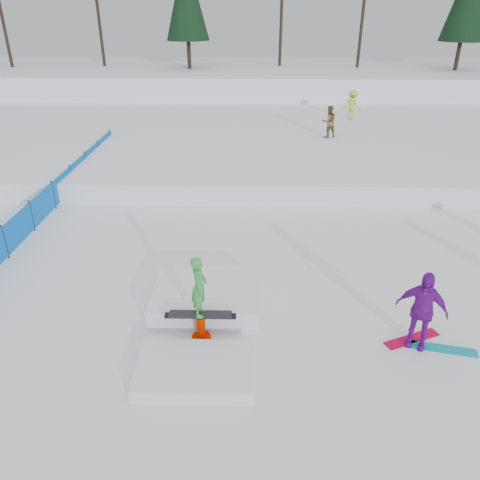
{
  "coord_description": "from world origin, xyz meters",
  "views": [
    {
      "loc": [
        0.77,
        -9.36,
        6.86
      ],
      "look_at": [
        0.5,
        2.0,
        1.1
      ],
      "focal_mm": 35.0,
      "sensor_mm": 36.0,
      "label": 1
    }
  ],
  "objects_px": {
    "spectator_purple": "(421,310)",
    "jib_rail_feature": "(203,313)",
    "walker_ygreen": "(352,105)",
    "walker_olive": "(329,122)",
    "safety_fence": "(54,195)"
  },
  "relations": [
    {
      "from": "spectator_purple",
      "to": "jib_rail_feature",
      "type": "distance_m",
      "value": 4.9
    },
    {
      "from": "spectator_purple",
      "to": "jib_rail_feature",
      "type": "xyz_separation_m",
      "value": [
        -4.82,
        0.67,
        -0.63
      ]
    },
    {
      "from": "walker_olive",
      "to": "jib_rail_feature",
      "type": "height_order",
      "value": "walker_olive"
    },
    {
      "from": "spectator_purple",
      "to": "walker_olive",
      "type": "bearing_deg",
      "value": 115.91
    },
    {
      "from": "safety_fence",
      "to": "spectator_purple",
      "type": "relative_size",
      "value": 8.55
    },
    {
      "from": "walker_ygreen",
      "to": "safety_fence",
      "type": "bearing_deg",
      "value": 80.03
    },
    {
      "from": "walker_olive",
      "to": "jib_rail_feature",
      "type": "distance_m",
      "value": 15.41
    },
    {
      "from": "walker_ygreen",
      "to": "jib_rail_feature",
      "type": "height_order",
      "value": "walker_ygreen"
    },
    {
      "from": "safety_fence",
      "to": "jib_rail_feature",
      "type": "distance_m",
      "value": 9.24
    },
    {
      "from": "walker_olive",
      "to": "jib_rail_feature",
      "type": "relative_size",
      "value": 0.36
    },
    {
      "from": "safety_fence",
      "to": "walker_olive",
      "type": "relative_size",
      "value": 10.16
    },
    {
      "from": "jib_rail_feature",
      "to": "spectator_purple",
      "type": "bearing_deg",
      "value": -7.9
    },
    {
      "from": "safety_fence",
      "to": "walker_ygreen",
      "type": "height_order",
      "value": "walker_ygreen"
    },
    {
      "from": "safety_fence",
      "to": "walker_ygreen",
      "type": "distance_m",
      "value": 17.55
    },
    {
      "from": "walker_ygreen",
      "to": "walker_olive",
      "type": "bearing_deg",
      "value": 102.73
    }
  ]
}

